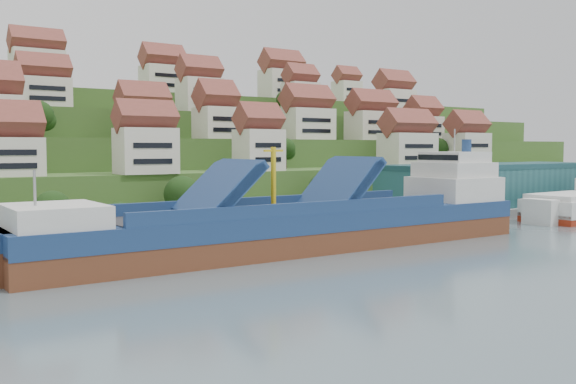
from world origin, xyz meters
TOP-DOWN VIEW (x-y plane):
  - ground at (0.00, 0.00)m, footprint 300.00×300.00m
  - quay at (20.00, 15.00)m, footprint 180.00×14.00m
  - hillside at (0.00, 103.55)m, footprint 260.00×128.00m
  - hillside_village at (0.83, 60.94)m, footprint 154.77×64.95m
  - hillside_trees at (-13.77, 44.90)m, footprint 141.78×62.17m
  - warehouse at (52.00, 17.00)m, footprint 60.00×15.00m
  - flagpole at (18.11, 10.00)m, footprint 1.28×0.16m
  - cargo_ship at (-12.93, -0.13)m, footprint 86.66×13.49m

SIDE VIEW (x-z plane):
  - ground at x=0.00m, z-range 0.00..0.00m
  - quay at x=20.00m, z-range 0.00..2.20m
  - cargo_ship at x=-12.93m, z-range -6.06..13.27m
  - flagpole at x=18.11m, z-range 2.88..10.88m
  - warehouse at x=52.00m, z-range 2.20..12.20m
  - hillside at x=0.00m, z-range -4.84..26.16m
  - hillside_trees at x=-13.77m, z-range 1.00..32.87m
  - hillside_village at x=0.83m, z-range 10.03..39.43m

